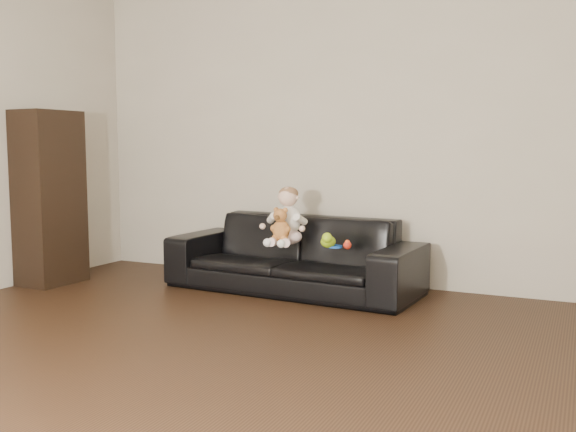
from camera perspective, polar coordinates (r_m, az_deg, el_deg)
The scene contains 10 objects.
floor at distance 3.06m, azimuth -11.44°, elevation -15.53°, with size 5.50×5.50×0.00m, color black.
wall_back at distance 5.31m, azimuth 6.42°, elevation 7.97°, with size 5.00×5.00×0.00m, color #B8AE9A.
sofa at distance 5.05m, azimuth 0.49°, elevation -3.41°, with size 1.98×0.77×0.58m, color black.
cabinet at distance 5.63m, azimuth -20.44°, elevation 1.52°, with size 0.36×0.49×1.42m, color black.
shelf_item at distance 5.60m, azimuth -20.42°, elevation 4.78°, with size 0.18×0.25×0.28m, color silver.
baby at distance 4.91m, azimuth -0.06°, elevation -0.29°, with size 0.34×0.41×0.45m.
teddy_bear at distance 4.79m, azimuth -0.65°, elevation -0.78°, with size 0.14×0.14×0.25m.
toy_green at distance 4.78m, azimuth 3.60°, elevation -2.29°, with size 0.11×0.13×0.09m, color #9BC917.
toy_rattle at distance 4.72m, azimuth 5.30°, elevation -2.61°, with size 0.06×0.06×0.06m, color red.
toy_blue_disc at distance 4.80m, azimuth 4.20°, elevation -2.72°, with size 0.11×0.11×0.02m, color blue.
Camera 1 is at (1.72, -2.27, 1.12)m, focal length 40.00 mm.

